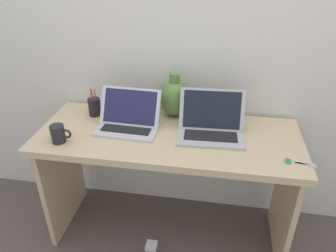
# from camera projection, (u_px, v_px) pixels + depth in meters

# --- Properties ---
(ground_plane) EXTENTS (6.00, 6.00, 0.00)m
(ground_plane) POSITION_uv_depth(u_px,v_px,m) (168.00, 230.00, 2.16)
(ground_plane) COLOR #564C47
(back_wall) EXTENTS (4.40, 0.04, 2.40)m
(back_wall) POSITION_uv_depth(u_px,v_px,m) (177.00, 39.00, 1.85)
(back_wall) COLOR silver
(back_wall) RESTS_ON ground
(desk) EXTENTS (1.46, 0.59, 0.76)m
(desk) POSITION_uv_depth(u_px,v_px,m) (168.00, 158.00, 1.87)
(desk) COLOR #D1B78C
(desk) RESTS_ON ground
(laptop_left) EXTENTS (0.36, 0.25, 0.21)m
(laptop_left) POSITION_uv_depth(u_px,v_px,m) (129.00, 118.00, 1.83)
(laptop_left) COLOR silver
(laptop_left) RESTS_ON desk
(laptop_right) EXTENTS (0.37, 0.27, 0.23)m
(laptop_right) POSITION_uv_depth(u_px,v_px,m) (211.00, 124.00, 1.76)
(laptop_right) COLOR #B2B2B7
(laptop_right) RESTS_ON desk
(green_vase) EXTENTS (0.17, 0.17, 0.27)m
(green_vase) POSITION_uv_depth(u_px,v_px,m) (174.00, 98.00, 1.93)
(green_vase) COLOR #5B843D
(green_vase) RESTS_ON desk
(coffee_mug) EXTENTS (0.11, 0.07, 0.10)m
(coffee_mug) POSITION_uv_depth(u_px,v_px,m) (58.00, 134.00, 1.69)
(coffee_mug) COLOR black
(coffee_mug) RESTS_ON desk
(pen_cup) EXTENTS (0.07, 0.07, 0.18)m
(pen_cup) POSITION_uv_depth(u_px,v_px,m) (94.00, 107.00, 1.95)
(pen_cup) COLOR black
(pen_cup) RESTS_ON desk
(scissors) EXTENTS (0.15, 0.06, 0.01)m
(scissors) POSITION_uv_depth(u_px,v_px,m) (294.00, 162.00, 1.55)
(scissors) COLOR #B7B7BC
(scissors) RESTS_ON desk
(power_brick) EXTENTS (0.07, 0.07, 0.03)m
(power_brick) POSITION_uv_depth(u_px,v_px,m) (151.00, 246.00, 2.03)
(power_brick) COLOR white
(power_brick) RESTS_ON ground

